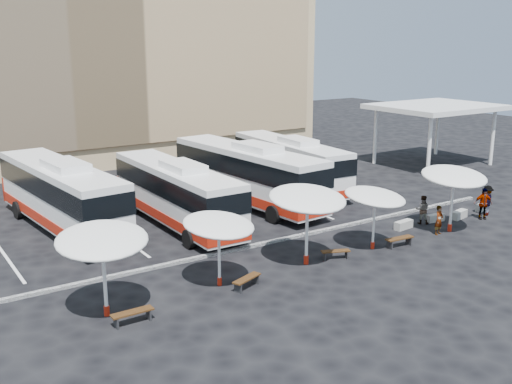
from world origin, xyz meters
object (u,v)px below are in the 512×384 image
sunshade_2 (308,199)px  sunshade_4 (454,177)px  bus_1 (176,192)px  passenger_1 (423,210)px  wood_bench_0 (132,314)px  wood_bench_1 (247,280)px  conc_bench_0 (404,225)px  passenger_3 (487,201)px  bus_2 (247,172)px  sunshade_1 (219,225)px  conc_bench_3 (482,207)px  wood_bench_2 (336,252)px  bus_3 (290,162)px  conc_bench_1 (435,218)px  sunshade_3 (375,197)px  bus_0 (61,193)px  sunshade_0 (102,240)px  wood_bench_3 (400,240)px  passenger_2 (483,204)px  passenger_0 (439,220)px  conc_bench_2 (459,215)px

sunshade_2 → sunshade_4: 10.00m
bus_1 → sunshade_2: size_ratio=3.14×
sunshade_4 → passenger_1: (-0.21, 1.84, -2.32)m
wood_bench_0 → wood_bench_1: bearing=4.7°
conc_bench_0 → passenger_3: size_ratio=0.67×
bus_2 → sunshade_1: (-8.28, -10.74, 0.65)m
bus_2 → conc_bench_3: size_ratio=11.43×
sunshade_2 → wood_bench_2: sunshade_2 is taller
sunshade_2 → passenger_1: 10.18m
bus_3 → wood_bench_1: bearing=-128.6°
passenger_1 → bus_1: bearing=11.3°
bus_3 → wood_bench_2: bearing=-113.8°
bus_3 → conc_bench_1: bearing=-74.6°
sunshade_3 → passenger_1: size_ratio=2.42×
passenger_1 → bus_0: bearing=13.3°
bus_3 → sunshade_4: (1.62, -13.16, 1.21)m
conc_bench_3 → sunshade_1: bearing=-176.5°
bus_2 → sunshade_3: bearing=-90.8°
bus_3 → sunshade_0: bearing=-141.5°
wood_bench_0 → wood_bench_3: wood_bench_0 is taller
bus_3 → conc_bench_3: bus_3 is taller
bus_2 → passenger_1: (6.32, -9.37, -1.28)m
bus_0 → wood_bench_2: size_ratio=9.01×
sunshade_4 → wood_bench_0: sunshade_4 is taller
bus_1 → wood_bench_0: bearing=-123.6°
sunshade_1 → passenger_3: 19.36m
sunshade_4 → wood_bench_1: size_ratio=2.75×
wood_bench_3 → passenger_3: size_ratio=0.89×
conc_bench_0 → passenger_2: 5.62m
wood_bench_2 → passenger_0: 7.37m
sunshade_0 → passenger_0: (19.04, -0.32, -2.30)m
conc_bench_2 → wood_bench_2: bearing=-173.8°
sunshade_3 → sunshade_2: bearing=177.7°
wood_bench_1 → conc_bench_1: bearing=8.3°
wood_bench_2 → conc_bench_1: 9.26m
passenger_3 → conc_bench_2: bearing=-39.1°
conc_bench_2 → passenger_1: bearing=169.4°
passenger_0 → passenger_3: size_ratio=0.89×
bus_3 → wood_bench_3: size_ratio=7.38×
bus_2 → sunshade_2: size_ratio=3.41×
sunshade_0 → conc_bench_3: 25.41m
conc_bench_2 → passenger_3: bearing=-13.0°
bus_0 → sunshade_1: bus_0 is taller
conc_bench_1 → sunshade_1: bearing=-175.5°
conc_bench_1 → conc_bench_3: (4.39, -0.01, 0.00)m
sunshade_0 → conc_bench_2: bearing=2.6°
conc_bench_3 → passenger_3: 1.30m
sunshade_4 → wood_bench_2: sunshade_4 is taller
wood_bench_2 → wood_bench_1: bearing=-173.7°
sunshade_0 → wood_bench_0: size_ratio=2.56×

